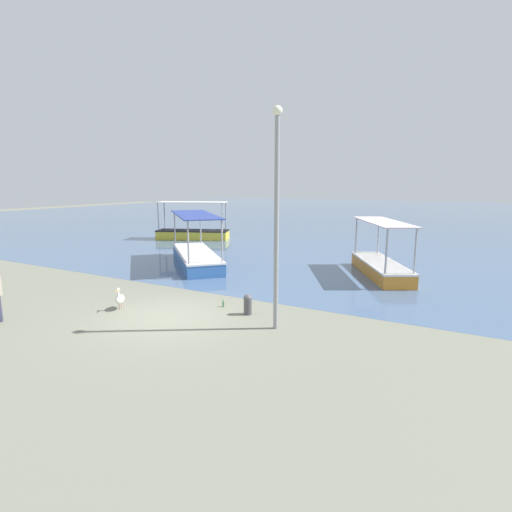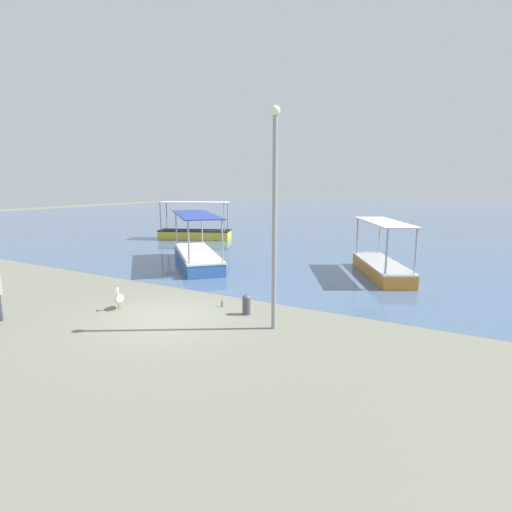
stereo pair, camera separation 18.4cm
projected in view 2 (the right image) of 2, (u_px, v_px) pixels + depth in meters
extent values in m
plane|color=slate|center=(169.00, 317.00, 13.01)|extent=(120.00, 120.00, 0.00)
cube|color=#455E80|center=(407.00, 215.00, 54.21)|extent=(110.00, 90.00, 0.00)
cube|color=orange|center=(381.00, 269.00, 18.77)|extent=(3.85, 5.47, 0.65)
cube|color=silver|center=(381.00, 263.00, 18.72)|extent=(3.91, 5.52, 0.08)
cylinder|color=#99999E|center=(357.00, 235.00, 20.99)|extent=(0.08, 0.08, 1.85)
cylinder|color=#99999E|center=(380.00, 235.00, 20.98)|extent=(0.08, 0.08, 1.85)
cylinder|color=#99999E|center=(387.00, 251.00, 16.11)|extent=(0.08, 0.08, 1.85)
cylinder|color=#99999E|center=(416.00, 251.00, 16.10)|extent=(0.08, 0.08, 1.85)
cube|color=silver|center=(384.00, 222.00, 18.37)|extent=(3.85, 5.34, 0.05)
cube|color=#3566AD|center=(197.00, 258.00, 21.30)|extent=(6.03, 5.97, 0.68)
cube|color=silver|center=(197.00, 253.00, 21.24)|extent=(6.08, 6.03, 0.08)
cylinder|color=#99999E|center=(176.00, 228.00, 23.78)|extent=(0.08, 0.08, 1.96)
cylinder|color=#99999E|center=(202.00, 227.00, 24.20)|extent=(0.08, 0.08, 1.96)
cylinder|color=#99999E|center=(189.00, 243.00, 17.92)|extent=(0.08, 0.08, 1.96)
cylinder|color=#99999E|center=(222.00, 241.00, 18.34)|extent=(0.08, 0.08, 1.96)
cube|color=navy|center=(196.00, 215.00, 20.88)|extent=(5.95, 5.91, 0.05)
cube|color=gold|center=(195.00, 234.00, 31.01)|extent=(5.68, 3.64, 0.70)
cube|color=black|center=(195.00, 230.00, 30.95)|extent=(5.73, 3.69, 0.08)
cylinder|color=#99999E|center=(228.00, 216.00, 31.17)|extent=(0.08, 0.08, 2.12)
cylinder|color=#99999E|center=(224.00, 217.00, 29.76)|extent=(0.08, 0.08, 2.12)
cylinder|color=#99999E|center=(167.00, 215.00, 31.75)|extent=(0.08, 0.08, 2.12)
cylinder|color=#99999E|center=(160.00, 217.00, 30.33)|extent=(0.08, 0.08, 2.12)
cube|color=beige|center=(194.00, 202.00, 30.56)|extent=(5.53, 3.65, 0.05)
cylinder|color=#E0997A|center=(121.00, 305.00, 13.88)|extent=(0.03, 0.03, 0.22)
cylinder|color=#E0997A|center=(118.00, 305.00, 13.87)|extent=(0.03, 0.03, 0.22)
ellipsoid|color=white|center=(119.00, 299.00, 13.80)|extent=(0.54, 0.62, 0.32)
ellipsoid|color=white|center=(121.00, 296.00, 14.04)|extent=(0.19, 0.20, 0.10)
cylinder|color=white|center=(118.00, 294.00, 13.61)|extent=(0.07, 0.07, 0.26)
sphere|color=white|center=(117.00, 289.00, 13.58)|extent=(0.11, 0.11, 0.11)
cone|color=#E5933F|center=(116.00, 291.00, 13.42)|extent=(0.21, 0.28, 0.06)
cylinder|color=gray|center=(274.00, 227.00, 11.44)|extent=(0.14, 0.14, 6.13)
sphere|color=#EAEACC|center=(275.00, 111.00, 10.86)|extent=(0.28, 0.28, 0.28)
cylinder|color=#47474C|center=(246.00, 307.00, 13.23)|extent=(0.27, 0.27, 0.51)
sphere|color=#4C4C51|center=(246.00, 299.00, 13.18)|extent=(0.28, 0.28, 0.28)
cylinder|color=#3F7F4C|center=(222.00, 304.00, 14.06)|extent=(0.07, 0.07, 0.20)
cylinder|color=#3F7F4C|center=(222.00, 300.00, 14.04)|extent=(0.03, 0.03, 0.07)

